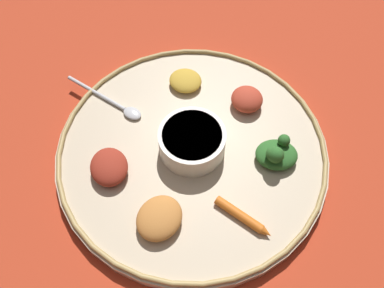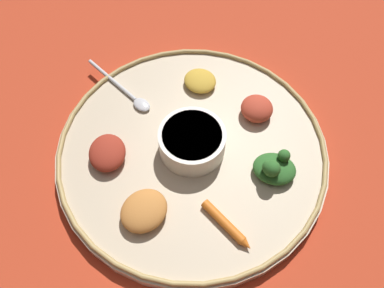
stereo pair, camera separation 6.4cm
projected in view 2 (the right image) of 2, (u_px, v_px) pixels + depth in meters
The scene contains 11 objects.
ground_plane at pixel (192, 155), 0.67m from camera, with size 2.40×2.40×0.00m, color #B7381E.
platter at pixel (192, 152), 0.67m from camera, with size 0.45×0.45×0.02m, color #C6B293.
platter_rim at pixel (192, 148), 0.65m from camera, with size 0.44×0.44×0.01m, color tan.
center_bowl at pixel (192, 141), 0.64m from camera, with size 0.11×0.11×0.04m.
spoon at pixel (128, 93), 0.71m from camera, with size 0.10×0.15×0.01m.
greens_pile at pixel (275, 168), 0.62m from camera, with size 0.09×0.08×0.05m.
carrot_near_spoon at pixel (226, 225), 0.58m from camera, with size 0.06×0.09×0.01m.
mound_berbere_red at pixel (257, 108), 0.68m from camera, with size 0.05×0.06×0.03m, color #B73D28.
mound_beet at pixel (107, 153), 0.64m from camera, with size 0.07×0.06×0.03m, color maroon.
mound_squash at pixel (144, 211), 0.59m from camera, with size 0.07×0.06×0.03m, color #C67A38.
mound_lentil_yellow at pixel (200, 81), 0.72m from camera, with size 0.06×0.05×0.02m, color gold.
Camera 2 is at (0.09, 0.32, 0.59)m, focal length 37.37 mm.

